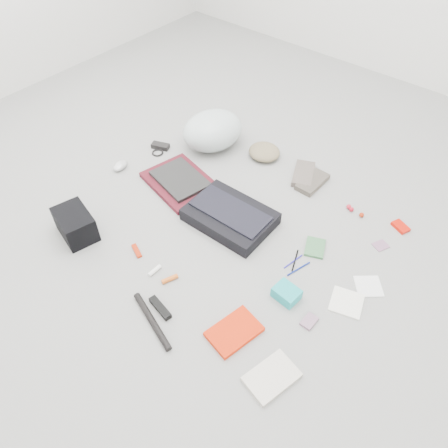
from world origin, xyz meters
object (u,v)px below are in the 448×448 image
Objects in this scene: book_red at (234,332)px; accordion_wallet at (286,293)px; bike_helmet at (213,130)px; camera_bag at (75,224)px; laptop at (180,179)px; messenger_bag at (230,217)px.

accordion_wallet is (0.06, 0.28, 0.02)m from book_red.
bike_helmet is 0.98m from camera_bag.
laptop is 0.81× the size of bike_helmet.
accordion_wallet is at bearing 88.83° from book_red.
laptop is (-0.39, 0.05, 0.00)m from messenger_bag.
messenger_bag is at bearing 162.21° from accordion_wallet.
camera_bag is at bearing -155.97° from accordion_wallet.
bike_helmet reaches higher than camera_bag.
bike_helmet is 3.39× the size of accordion_wallet.
accordion_wallet is at bearing -14.49° from bike_helmet.
messenger_bag is 0.64m from book_red.
camera_bag reaches higher than accordion_wallet.
messenger_bag reaches higher than accordion_wallet.
accordion_wallet reaches higher than book_red.
bike_helmet reaches higher than book_red.
camera_bag is 0.99× the size of book_red.
laptop is at bearing -57.83° from bike_helmet.
laptop is at bearing 169.13° from accordion_wallet.
messenger_bag is 0.52m from accordion_wallet.
camera_bag is at bearing -90.01° from laptop.
camera_bag is (-0.04, -0.98, -0.04)m from bike_helmet.
book_red is 0.29m from accordion_wallet.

